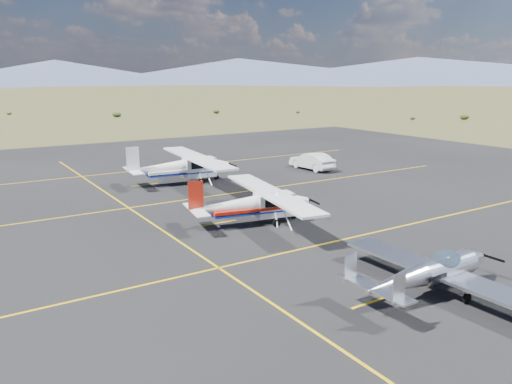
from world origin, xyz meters
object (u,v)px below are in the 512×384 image
object	(u,v)px
aircraft_low_wing	(432,272)
sedan	(312,161)
aircraft_plain	(182,166)
aircraft_cessna	(253,203)

from	to	relation	value
aircraft_low_wing	sedan	bearing A→B (deg)	60.22
aircraft_plain	sedan	xyz separation A→B (m)	(11.20, -0.68, -0.55)
aircraft_cessna	aircraft_plain	size ratio (longest dim) A/B	0.88
aircraft_cessna	sedan	world-z (taller)	aircraft_cessna
aircraft_cessna	sedan	bearing A→B (deg)	51.09
aircraft_cessna	aircraft_plain	bearing A→B (deg)	95.06
aircraft_low_wing	aircraft_cessna	size ratio (longest dim) A/B	0.84
aircraft_low_wing	sedan	xyz separation A→B (m)	(11.58, 21.10, -0.17)
aircraft_low_wing	sedan	distance (m)	24.07
aircraft_plain	sedan	distance (m)	11.23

